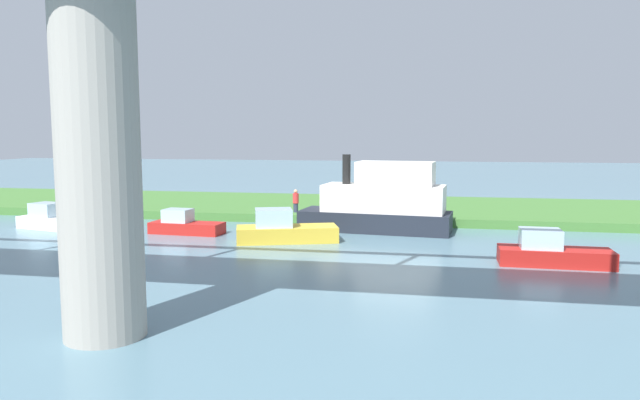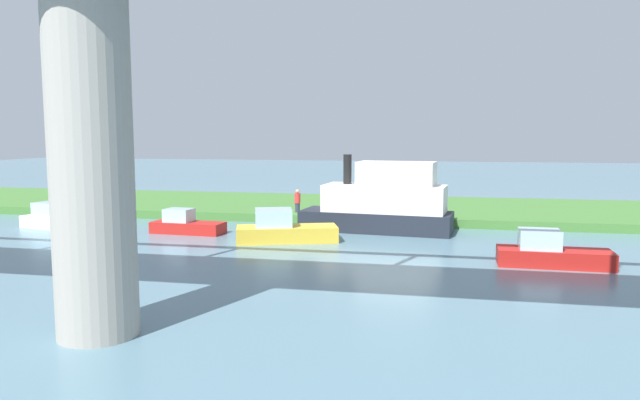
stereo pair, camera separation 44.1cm
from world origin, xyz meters
The scene contains 10 objects.
ground_plane centered at (0.00, 0.00, 0.00)m, with size 160.00×160.00×0.00m, color slate.
grassy_bank centered at (0.00, -6.00, 0.25)m, with size 80.00×12.00×0.50m, color #427533.
bridge_pylon centered at (2.95, 19.48, 4.67)m, with size 2.07×2.07×9.34m, color #9E998E.
person_on_bank centered at (2.67, -1.25, 1.20)m, with size 0.47×0.47×1.39m.
mooring_post centered at (-2.94, -1.21, 0.94)m, with size 0.20×0.20×0.88m, color brown.
skiff_small centered at (-2.68, 1.68, 1.52)m, with size 8.29×3.54×4.11m.
motorboat_white centered at (-10.09, 8.65, 0.52)m, with size 4.37×1.65×1.45m.
riverboat_paddlewheel centered at (1.67, 5.70, 0.58)m, with size 5.16×3.15×1.62m.
motorboat_red centered at (7.37, 4.37, 0.46)m, with size 3.94×1.63×1.29m.
pontoon_yellow centered at (15.22, 4.23, 0.51)m, with size 4.48×2.46×1.42m.
Camera 2 is at (-5.65, 32.75, 5.23)m, focal length 32.70 mm.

